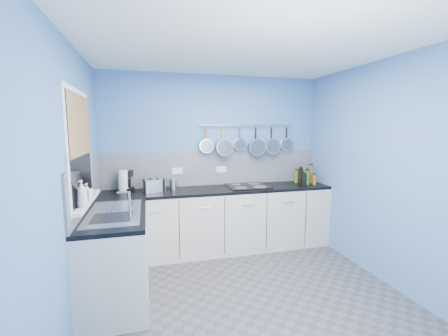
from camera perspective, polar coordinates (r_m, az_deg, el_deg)
name	(u,v)px	position (r m, az deg, el deg)	size (l,w,h in m)	color
floor	(247,295)	(3.37, 4.44, -23.48)	(3.20, 3.00, 0.02)	#47474C
ceiling	(250,45)	(2.99, 4.99, 22.69)	(3.20, 3.00, 0.02)	white
wall_back	(214,161)	(4.37, -1.91, 1.32)	(3.20, 0.02, 2.50)	#4979B2
wall_front	(348,226)	(1.62, 23.04, -10.40)	(3.20, 0.02, 2.50)	#4979B2
wall_left	(70,186)	(2.84, -27.70, -3.06)	(0.02, 3.00, 2.50)	#4979B2
wall_right	(382,172)	(3.78, 28.40, -0.62)	(0.02, 3.00, 2.50)	#4979B2
backsplash_back	(215,168)	(4.36, -1.84, -0.02)	(3.20, 0.02, 0.50)	#95979D
backsplash_left	(87,184)	(3.43, -25.03, -2.87)	(0.02, 1.80, 0.50)	#95979D
cabinet_run_back	(219,221)	(4.24, -0.91, -10.21)	(3.20, 0.60, 0.86)	beige
worktop_back	(219,190)	(4.13, -0.93, -4.26)	(3.20, 0.60, 0.04)	black
cabinet_run_left	(117,258)	(3.31, -20.12, -16.04)	(0.60, 1.20, 0.86)	beige
worktop_left	(115,215)	(3.16, -20.51, -8.53)	(0.60, 1.20, 0.04)	black
window_frame	(80,148)	(3.09, -26.19, 3.46)	(0.01, 1.00, 1.10)	white
window_glass	(81,148)	(3.09, -26.10, 3.46)	(0.01, 0.90, 1.00)	black
bamboo_blind	(80,124)	(3.08, -26.20, 7.65)	(0.01, 0.90, 0.55)	#A87850
window_sill	(87,201)	(3.16, -25.18, -5.88)	(0.10, 0.98, 0.03)	white
sink_unit	(115,212)	(3.15, -20.53, -8.11)	(0.50, 0.95, 0.01)	silver
mixer_tap	(130,204)	(2.93, -17.86, -6.61)	(0.12, 0.08, 0.26)	silver
socket_left	(178,171)	(4.26, -9.03, -0.56)	(0.15, 0.01, 0.09)	white
socket_right	(221,169)	(4.37, -0.52, -0.25)	(0.15, 0.01, 0.09)	white
pot_rail	(248,125)	(4.42, 4.63, 8.26)	(0.02, 0.02, 1.45)	silver
soap_bottle_a	(82,194)	(2.86, -25.94, -4.53)	(0.09, 0.09, 0.24)	white
soap_bottle_b	(87,192)	(3.08, -25.11, -4.29)	(0.08, 0.08, 0.17)	white
paper_towel	(123,181)	(4.07, -18.98, -2.48)	(0.13, 0.13, 0.29)	white
coffee_maker	(126,181)	(4.11, -18.51, -2.43)	(0.16, 0.18, 0.28)	black
toaster	(154,185)	(4.01, -13.44, -3.31)	(0.26, 0.15, 0.17)	silver
canister	(173,184)	(4.11, -9.87, -3.09)	(0.10, 0.10, 0.15)	silver
hob	(248,186)	(4.27, 4.63, -3.53)	(0.58, 0.51, 0.01)	black
pan_0	(206,139)	(4.24, -3.50, 5.61)	(0.21, 0.07, 0.40)	silver
pan_1	(223,140)	(4.30, -0.17, 5.38)	(0.25, 0.12, 0.44)	silver
pan_2	(240,138)	(4.37, 3.07, 5.84)	(0.18, 0.06, 0.37)	silver
pan_3	(256,140)	(4.46, 6.19, 5.36)	(0.26, 0.12, 0.45)	silver
pan_4	(271,140)	(4.55, 9.19, 5.44)	(0.24, 0.10, 0.43)	silver
pan_5	(286,138)	(4.66, 12.06, 5.68)	(0.20, 0.06, 0.39)	silver
condiment_0	(307,178)	(4.76, 15.82, -1.88)	(0.07, 0.07, 0.13)	#4C190C
condiment_1	(302,177)	(4.72, 14.98, -1.79)	(0.06, 0.06, 0.16)	brown
condiment_2	(296,176)	(4.69, 13.87, -1.60)	(0.07, 0.07, 0.19)	#3F721E
condiment_3	(311,174)	(4.69, 16.51, -1.15)	(0.07, 0.07, 0.28)	brown
condiment_4	(306,177)	(4.64, 15.75, -1.67)	(0.06, 0.06, 0.20)	olive
condiment_5	(301,176)	(4.60, 14.67, -1.49)	(0.07, 0.07, 0.24)	black
condiment_6	(315,180)	(4.59, 17.21, -2.17)	(0.06, 0.06, 0.15)	#8C5914
condiment_7	(308,178)	(4.56, 15.94, -1.80)	(0.07, 0.07, 0.21)	#265919
condiment_8	(304,180)	(4.52, 15.32, -2.18)	(0.07, 0.07, 0.16)	black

